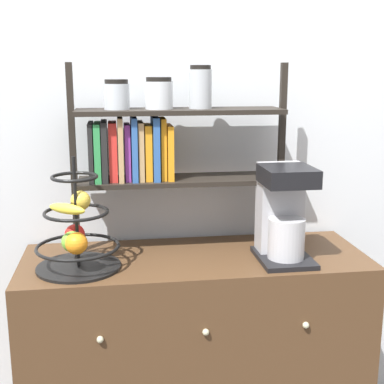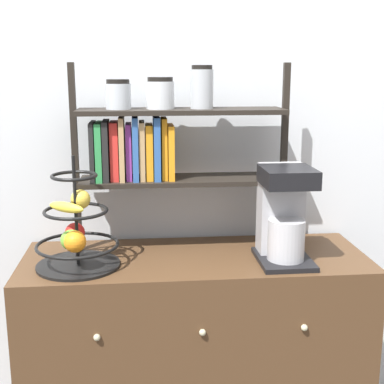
# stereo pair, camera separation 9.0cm
# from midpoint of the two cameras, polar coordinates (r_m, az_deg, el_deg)

# --- Properties ---
(wall_back) EXTENTS (7.00, 0.05, 2.60)m
(wall_back) POSITION_cam_midpoint_polar(r_m,az_deg,el_deg) (2.21, 0.79, 6.54)
(wall_back) COLOR silver
(wall_back) RESTS_ON ground_plane
(sideboard) EXTENTS (1.30, 0.49, 0.85)m
(sideboard) POSITION_cam_midpoint_polar(r_m,az_deg,el_deg) (2.22, 1.56, -17.32)
(sideboard) COLOR #4C331E
(sideboard) RESTS_ON ground_plane
(coffee_maker) EXTENTS (0.19, 0.25, 0.35)m
(coffee_maker) POSITION_cam_midpoint_polar(r_m,az_deg,el_deg) (1.99, 11.02, -2.25)
(coffee_maker) COLOR black
(coffee_maker) RESTS_ON sideboard
(fruit_stand) EXTENTS (0.30, 0.30, 0.40)m
(fruit_stand) POSITION_cam_midpoint_polar(r_m,az_deg,el_deg) (1.93, -10.96, -4.31)
(fruit_stand) COLOR black
(fruit_stand) RESTS_ON sideboard
(shelf_hutch) EXTENTS (0.83, 0.20, 0.72)m
(shelf_hutch) POSITION_cam_midpoint_polar(r_m,az_deg,el_deg) (2.04, -2.73, 5.69)
(shelf_hutch) COLOR black
(shelf_hutch) RESTS_ON sideboard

